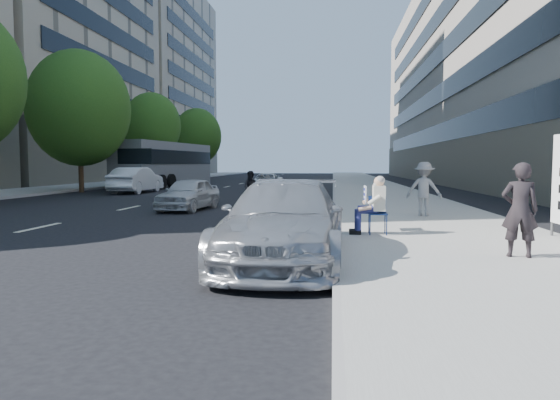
# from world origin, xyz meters

# --- Properties ---
(ground) EXTENTS (160.00, 160.00, 0.00)m
(ground) POSITION_xyz_m (0.00, 0.00, 0.00)
(ground) COLOR black
(ground) RESTS_ON ground
(near_sidewalk) EXTENTS (5.00, 120.00, 0.15)m
(near_sidewalk) POSITION_xyz_m (4.00, 20.00, 0.07)
(near_sidewalk) COLOR gray
(near_sidewalk) RESTS_ON ground
(far_sidewalk) EXTENTS (4.50, 120.00, 0.15)m
(far_sidewalk) POSITION_xyz_m (-16.75, 20.00, 0.07)
(far_sidewalk) COLOR gray
(far_sidewalk) RESTS_ON ground
(far_bldg_north) EXTENTS (22.00, 28.00, 28.00)m
(far_bldg_north) POSITION_xyz_m (-30.00, 62.00, 14.00)
(far_bldg_north) COLOR #BCAC8D
(far_bldg_north) RESTS_ON ground
(near_building) EXTENTS (14.00, 70.00, 20.00)m
(near_building) POSITION_xyz_m (17.00, 32.00, 10.00)
(near_building) COLOR gray
(near_building) RESTS_ON ground
(tree_far_c) EXTENTS (6.00, 6.00, 8.47)m
(tree_far_c) POSITION_xyz_m (-13.70, 18.00, 5.02)
(tree_far_c) COLOR #382616
(tree_far_c) RESTS_ON ground
(tree_far_d) EXTENTS (4.80, 4.80, 7.65)m
(tree_far_d) POSITION_xyz_m (-13.70, 30.00, 4.89)
(tree_far_d) COLOR #382616
(tree_far_d) RESTS_ON ground
(tree_far_e) EXTENTS (5.40, 5.40, 7.89)m
(tree_far_e) POSITION_xyz_m (-13.70, 44.00, 4.78)
(tree_far_e) COLOR #382616
(tree_far_e) RESTS_ON ground
(seated_protester) EXTENTS (0.83, 1.12, 1.31)m
(seated_protester) POSITION_xyz_m (2.29, 0.65, 0.87)
(seated_protester) COLOR navy
(seated_protester) RESTS_ON near_sidewalk
(jogger) EXTENTS (1.19, 0.90, 1.63)m
(jogger) POSITION_xyz_m (4.13, 4.75, 0.96)
(jogger) COLOR gray
(jogger) RESTS_ON near_sidewalk
(pedestrian_woman) EXTENTS (0.65, 0.49, 1.60)m
(pedestrian_woman) POSITION_xyz_m (4.53, -1.89, 0.95)
(pedestrian_woman) COLOR black
(pedestrian_woman) RESTS_ON near_sidewalk
(parked_sedan) EXTENTS (2.11, 5.00, 1.44)m
(parked_sedan) POSITION_xyz_m (0.56, -2.00, 0.72)
(parked_sedan) COLOR #999CA0
(parked_sedan) RESTS_ON ground
(white_sedan_near) EXTENTS (1.84, 3.70, 1.21)m
(white_sedan_near) POSITION_xyz_m (-3.94, 7.42, 0.61)
(white_sedan_near) COLOR silver
(white_sedan_near) RESTS_ON ground
(white_sedan_mid) EXTENTS (1.76, 4.65, 1.51)m
(white_sedan_mid) POSITION_xyz_m (-10.16, 17.74, 0.76)
(white_sedan_mid) COLOR silver
(white_sedan_mid) RESTS_ON ground
(white_sedan_far) EXTENTS (1.98, 4.04, 1.10)m
(white_sedan_far) POSITION_xyz_m (-2.86, 21.15, 0.55)
(white_sedan_far) COLOR white
(white_sedan_far) RESTS_ON ground
(motorcycle) EXTENTS (0.72, 2.05, 1.42)m
(motorcycle) POSITION_xyz_m (-2.01, 10.05, 0.64)
(motorcycle) COLOR black
(motorcycle) RESTS_ON ground
(bus) EXTENTS (4.04, 12.31, 3.30)m
(bus) POSITION_xyz_m (-11.26, 26.28, 1.64)
(bus) COLOR slate
(bus) RESTS_ON ground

